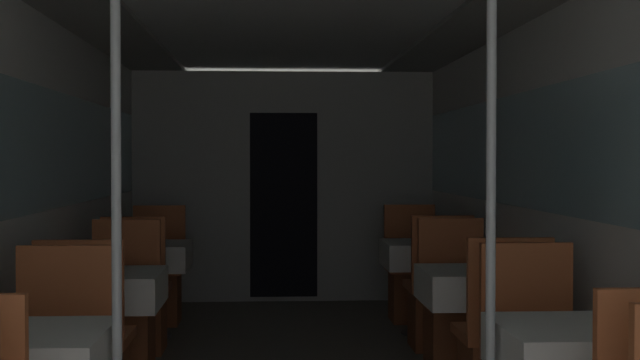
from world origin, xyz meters
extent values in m
cube|color=silver|center=(-1.46, 3.48, 1.09)|extent=(0.05, 9.77, 2.19)
cube|color=#9EC6D1|center=(-1.45, 3.48, 1.41)|extent=(0.03, 8.99, 0.72)
cube|color=silver|center=(1.46, 3.48, 1.09)|extent=(0.05, 9.77, 2.19)
cube|color=#9EC6D1|center=(1.45, 3.48, 1.41)|extent=(0.03, 8.99, 0.72)
cube|color=#A8A8A3|center=(0.00, 7.49, 1.09)|extent=(2.86, 0.08, 2.19)
cube|color=black|center=(0.00, 7.45, 0.92)|extent=(0.64, 0.01, 1.75)
cube|color=#93704C|center=(-1.06, 2.35, 0.70)|extent=(0.59, 0.59, 0.02)
cube|color=white|center=(-1.06, 2.35, 0.62)|extent=(0.63, 0.63, 0.20)
cube|color=#C66033|center=(-1.06, 3.08, 0.72)|extent=(0.44, 0.04, 0.50)
cylinder|color=silver|center=(-0.71, 2.35, 1.09)|extent=(0.04, 0.04, 2.19)
cylinder|color=#B7B7BC|center=(-1.06, 4.08, 0.35)|extent=(0.09, 0.09, 0.68)
cube|color=#93704C|center=(-1.06, 4.08, 0.70)|extent=(0.59, 0.59, 0.02)
cube|color=white|center=(-1.06, 4.08, 0.62)|extent=(0.63, 0.63, 0.20)
cube|color=#C66033|center=(-1.06, 3.55, 0.44)|extent=(0.44, 0.44, 0.05)
cube|color=#C66033|center=(-1.06, 3.35, 0.72)|extent=(0.44, 0.04, 0.50)
cube|color=brown|center=(-1.06, 4.62, 0.21)|extent=(0.37, 0.37, 0.42)
cube|color=#C66033|center=(-1.06, 4.62, 0.44)|extent=(0.44, 0.44, 0.05)
cube|color=#C66033|center=(-1.06, 4.81, 0.72)|extent=(0.44, 0.04, 0.50)
cylinder|color=#4C4C51|center=(-1.06, 5.82, 0.01)|extent=(0.36, 0.36, 0.01)
cylinder|color=#B7B7BC|center=(-1.06, 5.82, 0.35)|extent=(0.09, 0.09, 0.68)
cube|color=#93704C|center=(-1.06, 5.82, 0.70)|extent=(0.59, 0.59, 0.02)
cube|color=white|center=(-1.06, 5.82, 0.62)|extent=(0.63, 0.63, 0.20)
cube|color=brown|center=(-1.06, 5.28, 0.21)|extent=(0.37, 0.37, 0.42)
cube|color=#C66033|center=(-1.06, 5.28, 0.44)|extent=(0.44, 0.44, 0.05)
cube|color=#C66033|center=(-1.06, 5.08, 0.72)|extent=(0.44, 0.04, 0.50)
cube|color=brown|center=(-1.06, 6.35, 0.21)|extent=(0.37, 0.37, 0.42)
cube|color=#C66033|center=(-1.06, 6.35, 0.44)|extent=(0.44, 0.44, 0.05)
cube|color=#C66033|center=(-1.06, 6.55, 0.72)|extent=(0.44, 0.04, 0.50)
cube|color=#93704C|center=(1.06, 2.35, 0.70)|extent=(0.59, 0.59, 0.02)
cube|color=white|center=(1.06, 2.35, 0.62)|extent=(0.63, 0.63, 0.20)
cube|color=#C66033|center=(1.06, 3.08, 0.72)|extent=(0.44, 0.04, 0.50)
cylinder|color=silver|center=(0.71, 2.35, 1.09)|extent=(0.04, 0.04, 2.19)
cylinder|color=#B7B7BC|center=(1.06, 4.08, 0.35)|extent=(0.09, 0.09, 0.68)
cube|color=#93704C|center=(1.06, 4.08, 0.70)|extent=(0.59, 0.59, 0.02)
cube|color=white|center=(1.06, 4.08, 0.62)|extent=(0.63, 0.63, 0.20)
cube|color=#C66033|center=(1.06, 3.55, 0.44)|extent=(0.44, 0.44, 0.05)
cube|color=#C66033|center=(1.06, 3.35, 0.72)|extent=(0.44, 0.04, 0.50)
cube|color=brown|center=(1.06, 4.62, 0.21)|extent=(0.37, 0.37, 0.42)
cube|color=#C66033|center=(1.06, 4.62, 0.44)|extent=(0.44, 0.44, 0.05)
cube|color=#C66033|center=(1.06, 4.81, 0.72)|extent=(0.44, 0.04, 0.50)
cylinder|color=#4C4C51|center=(1.06, 5.82, 0.01)|extent=(0.36, 0.36, 0.01)
cylinder|color=#B7B7BC|center=(1.06, 5.82, 0.35)|extent=(0.09, 0.09, 0.68)
cube|color=#93704C|center=(1.06, 5.82, 0.70)|extent=(0.59, 0.59, 0.02)
cube|color=white|center=(1.06, 5.82, 0.62)|extent=(0.63, 0.63, 0.20)
cube|color=brown|center=(1.06, 5.28, 0.21)|extent=(0.37, 0.37, 0.42)
cube|color=#C66033|center=(1.06, 5.28, 0.44)|extent=(0.44, 0.44, 0.05)
cube|color=#C66033|center=(1.06, 5.08, 0.72)|extent=(0.44, 0.04, 0.50)
cube|color=brown|center=(1.06, 6.35, 0.21)|extent=(0.37, 0.37, 0.42)
cube|color=#C66033|center=(1.06, 6.35, 0.44)|extent=(0.44, 0.44, 0.05)
cube|color=#C66033|center=(1.06, 6.55, 0.72)|extent=(0.44, 0.04, 0.50)
camera|label=1|loc=(-0.14, -1.02, 1.36)|focal=50.00mm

